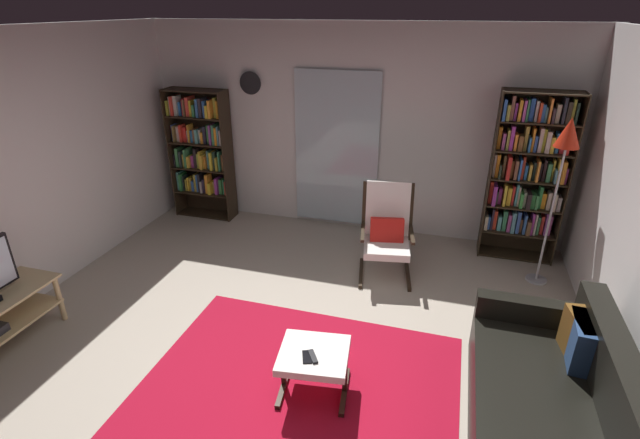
% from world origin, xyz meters
% --- Properties ---
extents(ground_plane, '(7.02, 7.02, 0.00)m').
position_xyz_m(ground_plane, '(0.00, 0.00, 0.00)').
color(ground_plane, '#ADA190').
extents(wall_back, '(5.60, 0.06, 2.60)m').
position_xyz_m(wall_back, '(0.00, 2.90, 1.30)').
color(wall_back, silver).
rests_on(wall_back, ground).
extents(glass_door_panel, '(1.10, 0.01, 2.00)m').
position_xyz_m(glass_door_panel, '(-0.19, 2.83, 1.05)').
color(glass_door_panel, silver).
extents(area_rug, '(2.47, 1.95, 0.01)m').
position_xyz_m(area_rug, '(0.31, -0.19, 0.00)').
color(area_rug, maroon).
rests_on(area_rug, ground).
extents(bookshelf_near_tv, '(0.84, 0.30, 1.77)m').
position_xyz_m(bookshelf_near_tv, '(-2.05, 2.64, 0.96)').
color(bookshelf_near_tv, black).
rests_on(bookshelf_near_tv, ground).
extents(bookshelf_near_sofa, '(0.83, 0.30, 1.95)m').
position_xyz_m(bookshelf_near_sofa, '(2.09, 2.61, 1.04)').
color(bookshelf_near_sofa, '#2D2316').
rests_on(bookshelf_near_sofa, ground).
extents(leather_sofa, '(0.92, 1.71, 0.81)m').
position_xyz_m(leather_sofa, '(2.12, -0.11, 0.29)').
color(leather_sofa, black).
rests_on(leather_sofa, ground).
extents(lounge_armchair, '(0.67, 0.74, 1.02)m').
position_xyz_m(lounge_armchair, '(0.67, 1.78, 0.53)').
color(lounge_armchair, black).
rests_on(lounge_armchair, ground).
extents(ottoman, '(0.58, 0.55, 0.38)m').
position_xyz_m(ottoman, '(0.43, -0.18, 0.31)').
color(ottoman, white).
rests_on(ottoman, ground).
extents(tv_remote, '(0.11, 0.14, 0.02)m').
position_xyz_m(tv_remote, '(0.45, -0.24, 0.39)').
color(tv_remote, black).
rests_on(tv_remote, ottoman).
extents(cell_phone, '(0.11, 0.15, 0.01)m').
position_xyz_m(cell_phone, '(0.40, -0.25, 0.38)').
color(cell_phone, black).
rests_on(cell_phone, ottoman).
extents(floor_lamp_by_shelf, '(0.24, 0.24, 1.80)m').
position_xyz_m(floor_lamp_by_shelf, '(2.30, 2.06, 1.52)').
color(floor_lamp_by_shelf, '#A5A5AD').
rests_on(floor_lamp_by_shelf, ground).
extents(wall_clock, '(0.29, 0.03, 0.29)m').
position_xyz_m(wall_clock, '(-1.33, 2.82, 1.85)').
color(wall_clock, silver).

